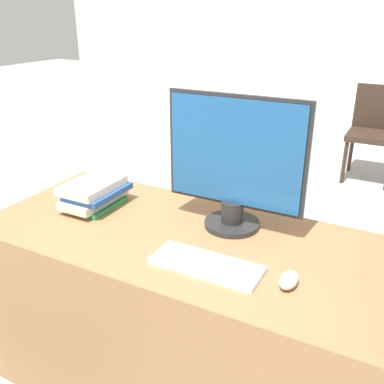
% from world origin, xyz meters
% --- Properties ---
extents(wall_back, '(12.00, 0.06, 2.80)m').
position_xyz_m(wall_back, '(0.00, 6.62, 1.40)').
color(wall_back, white).
rests_on(wall_back, ground_plane).
extents(desk, '(1.48, 0.68, 0.74)m').
position_xyz_m(desk, '(0.00, 0.34, 0.37)').
color(desk, '#9E7047').
rests_on(desk, ground_plane).
extents(monitor, '(0.52, 0.21, 0.50)m').
position_xyz_m(monitor, '(0.15, 0.49, 0.99)').
color(monitor, '#282828').
rests_on(monitor, desk).
extents(keyboard, '(0.36, 0.14, 0.02)m').
position_xyz_m(keyboard, '(0.19, 0.19, 0.75)').
color(keyboard, white).
rests_on(keyboard, desk).
extents(mouse, '(0.05, 0.10, 0.04)m').
position_xyz_m(mouse, '(0.45, 0.21, 0.76)').
color(mouse, silver).
rests_on(mouse, desk).
extents(book_stack, '(0.19, 0.28, 0.11)m').
position_xyz_m(book_stack, '(-0.42, 0.39, 0.80)').
color(book_stack, '#2D7F42').
rests_on(book_stack, desk).
extents(far_chair, '(0.44, 0.44, 0.86)m').
position_xyz_m(far_chair, '(0.39, 3.35, 0.49)').
color(far_chair, '#38281E').
rests_on(far_chair, ground_plane).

